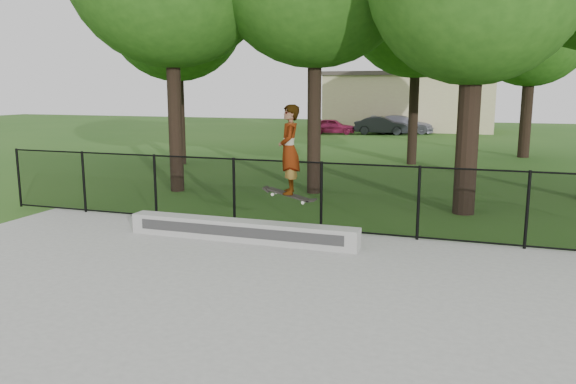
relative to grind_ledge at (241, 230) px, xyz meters
name	(u,v)px	position (x,y,z in m)	size (l,w,h in m)	color
ground	(183,359)	(1.32, -4.70, -0.26)	(100.00, 100.00, 0.00)	#234F16
concrete_slab	(183,356)	(1.32, -4.70, -0.23)	(14.00, 12.00, 0.06)	gray
grind_ledge	(241,230)	(0.00, 0.00, 0.00)	(4.77, 0.40, 0.41)	#9C9C98
car_a	(332,126)	(-5.12, 27.39, 0.27)	(1.25, 3.09, 1.06)	#931A44
car_b	(382,126)	(-1.88, 28.09, 0.34)	(1.27, 3.30, 1.20)	black
car_c	(402,124)	(-0.69, 29.51, 0.36)	(1.74, 3.92, 1.24)	gray
skater_airborne	(289,151)	(1.05, -0.11, 1.63)	(0.82, 0.70, 1.84)	black
chainlink_fence	(321,197)	(1.32, 1.20, 0.55)	(16.06, 0.06, 1.50)	black
distant_building	(410,101)	(-0.68, 33.30, 1.90)	(12.40, 6.40, 4.30)	beige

